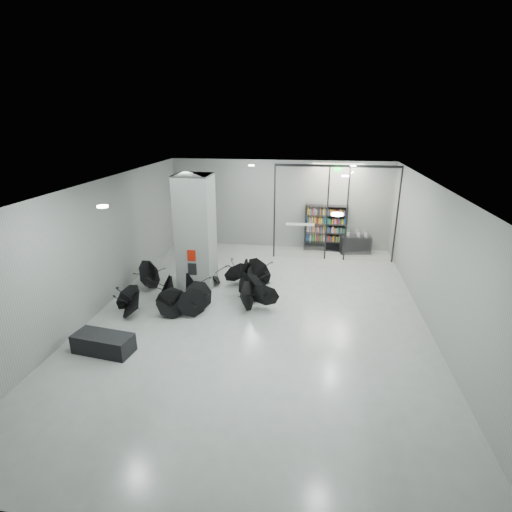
# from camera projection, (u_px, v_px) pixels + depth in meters

# --- Properties ---
(room) EXTENTS (14.00, 14.02, 4.01)m
(room) POSITION_uv_depth(u_px,v_px,m) (259.00, 226.00, 11.35)
(room) COLOR gray
(room) RESTS_ON ground
(column) EXTENTS (1.20, 1.20, 4.00)m
(column) POSITION_uv_depth(u_px,v_px,m) (196.00, 232.00, 13.84)
(column) COLOR slate
(column) RESTS_ON ground
(fire_cabinet) EXTENTS (0.28, 0.04, 0.38)m
(fire_cabinet) POSITION_uv_depth(u_px,v_px,m) (192.00, 255.00, 13.48)
(fire_cabinet) COLOR #A50A07
(fire_cabinet) RESTS_ON column
(info_panel) EXTENTS (0.30, 0.03, 0.42)m
(info_panel) POSITION_uv_depth(u_px,v_px,m) (192.00, 269.00, 13.65)
(info_panel) COLOR black
(info_panel) RESTS_ON column
(exit_sign) EXTENTS (0.30, 0.06, 0.15)m
(exit_sign) POSITION_uv_depth(u_px,v_px,m) (338.00, 170.00, 15.64)
(exit_sign) COLOR #0CE533
(exit_sign) RESTS_ON room
(glass_partition) EXTENTS (5.06, 0.08, 4.00)m
(glass_partition) POSITION_uv_depth(u_px,v_px,m) (335.00, 209.00, 16.38)
(glass_partition) COLOR silver
(glass_partition) RESTS_ON ground
(bench) EXTENTS (1.62, 0.87, 0.50)m
(bench) POSITION_uv_depth(u_px,v_px,m) (103.00, 343.00, 10.30)
(bench) COLOR black
(bench) RESTS_ON ground
(bookshelf) EXTENTS (1.91, 0.52, 2.07)m
(bookshelf) POSITION_uv_depth(u_px,v_px,m) (326.00, 228.00, 17.96)
(bookshelf) COLOR black
(bookshelf) RESTS_ON ground
(shop_counter) EXTENTS (1.40, 0.75, 0.80)m
(shop_counter) POSITION_uv_depth(u_px,v_px,m) (355.00, 245.00, 17.74)
(shop_counter) COLOR black
(shop_counter) RESTS_ON ground
(umbrella_cluster) EXTENTS (5.47, 4.34, 1.30)m
(umbrella_cluster) POSITION_uv_depth(u_px,v_px,m) (205.00, 290.00, 13.29)
(umbrella_cluster) COLOR black
(umbrella_cluster) RESTS_ON ground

